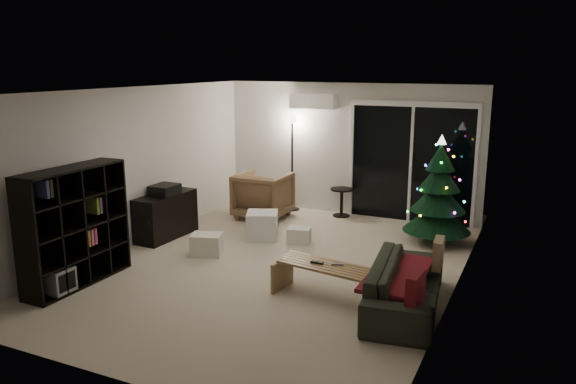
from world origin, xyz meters
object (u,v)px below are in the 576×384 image
object	(u,v)px
christmas_tree	(439,190)
armchair	(263,195)
sofa	(405,285)
media_cabinet	(166,216)
coffee_table	(328,281)
bookshelf	(64,225)

from	to	relation	value
christmas_tree	armchair	bearing A→B (deg)	177.39
sofa	christmas_tree	distance (m)	2.78
sofa	christmas_tree	xyz separation A→B (m)	(-0.14, 2.71, 0.60)
media_cabinet	coffee_table	size ratio (longest dim) A/B	0.89
bookshelf	coffee_table	world-z (taller)	bookshelf
bookshelf	media_cabinet	bearing A→B (deg)	65.43
media_cabinet	sofa	size ratio (longest dim) A/B	0.61
armchair	media_cabinet	bearing A→B (deg)	61.40
bookshelf	christmas_tree	xyz separation A→B (m)	(4.16, 3.77, 0.10)
armchair	christmas_tree	distance (m)	3.28
armchair	sofa	bearing A→B (deg)	138.48
sofa	christmas_tree	world-z (taller)	christmas_tree
sofa	christmas_tree	size ratio (longest dim) A/B	1.11
sofa	coffee_table	size ratio (longest dim) A/B	1.48
bookshelf	media_cabinet	distance (m)	2.19
bookshelf	coffee_table	xyz separation A→B (m)	(3.35, 0.98, -0.57)
media_cabinet	christmas_tree	size ratio (longest dim) A/B	0.67
bookshelf	sofa	size ratio (longest dim) A/B	0.80
armchair	sofa	size ratio (longest dim) A/B	0.49
christmas_tree	media_cabinet	bearing A→B (deg)	-158.64
bookshelf	sofa	world-z (taller)	bookshelf
bookshelf	christmas_tree	size ratio (longest dim) A/B	0.89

